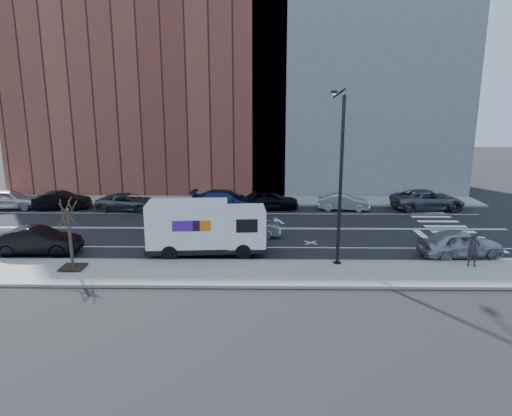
{
  "coord_description": "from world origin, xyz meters",
  "views": [
    {
      "loc": [
        2.94,
        -30.83,
        8.67
      ],
      "look_at": [
        2.48,
        0.3,
        1.4
      ],
      "focal_mm": 32.0,
      "sensor_mm": 36.0,
      "label": 1
    }
  ],
  "objects_px": {
    "fedex_van": "(205,227)",
    "far_parked_b": "(62,200)",
    "driving_sedan": "(248,226)",
    "near_parked_front": "(460,244)",
    "pedestrian": "(473,250)",
    "far_parked_a": "(9,199)"
  },
  "relations": [
    {
      "from": "far_parked_a",
      "to": "near_parked_front",
      "type": "height_order",
      "value": "far_parked_a"
    },
    {
      "from": "far_parked_b",
      "to": "pedestrian",
      "type": "relative_size",
      "value": 2.47
    },
    {
      "from": "fedex_van",
      "to": "pedestrian",
      "type": "xyz_separation_m",
      "value": [
        14.45,
        -2.14,
        -0.59
      ]
    },
    {
      "from": "far_parked_a",
      "to": "driving_sedan",
      "type": "bearing_deg",
      "value": -116.71
    },
    {
      "from": "driving_sedan",
      "to": "pedestrian",
      "type": "relative_size",
      "value": 2.36
    },
    {
      "from": "pedestrian",
      "to": "near_parked_front",
      "type": "bearing_deg",
      "value": 88.22
    },
    {
      "from": "near_parked_front",
      "to": "pedestrian",
      "type": "distance_m",
      "value": 1.89
    },
    {
      "from": "near_parked_front",
      "to": "pedestrian",
      "type": "height_order",
      "value": "pedestrian"
    },
    {
      "from": "far_parked_b",
      "to": "driving_sedan",
      "type": "height_order",
      "value": "far_parked_b"
    },
    {
      "from": "fedex_van",
      "to": "near_parked_front",
      "type": "bearing_deg",
      "value": -5.34
    },
    {
      "from": "far_parked_a",
      "to": "near_parked_front",
      "type": "relative_size",
      "value": 1.03
    },
    {
      "from": "fedex_van",
      "to": "near_parked_front",
      "type": "distance_m",
      "value": 14.6
    },
    {
      "from": "fedex_van",
      "to": "pedestrian",
      "type": "distance_m",
      "value": 14.62
    },
    {
      "from": "driving_sedan",
      "to": "near_parked_front",
      "type": "bearing_deg",
      "value": -109.28
    },
    {
      "from": "fedex_van",
      "to": "near_parked_front",
      "type": "relative_size",
      "value": 1.5
    },
    {
      "from": "far_parked_b",
      "to": "driving_sedan",
      "type": "distance_m",
      "value": 17.37
    },
    {
      "from": "fedex_van",
      "to": "far_parked_b",
      "type": "xyz_separation_m",
      "value": [
        -13.25,
        11.27,
        -0.91
      ]
    },
    {
      "from": "far_parked_a",
      "to": "near_parked_front",
      "type": "xyz_separation_m",
      "value": [
        32.32,
        -11.6,
        -0.02
      ]
    },
    {
      "from": "far_parked_a",
      "to": "pedestrian",
      "type": "xyz_separation_m",
      "value": [
        32.19,
        -13.47,
        0.23
      ]
    },
    {
      "from": "fedex_van",
      "to": "far_parked_a",
      "type": "relative_size",
      "value": 1.46
    },
    {
      "from": "fedex_van",
      "to": "far_parked_b",
      "type": "distance_m",
      "value": 17.42
    },
    {
      "from": "driving_sedan",
      "to": "pedestrian",
      "type": "xyz_separation_m",
      "value": [
        12.08,
        -5.8,
        0.35
      ]
    }
  ]
}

